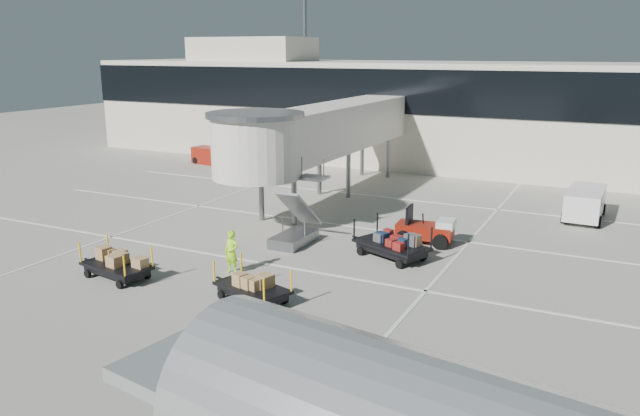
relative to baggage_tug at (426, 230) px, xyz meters
The scene contains 11 objects.
ground 8.99m from the baggage_tug, 117.85° to the right, with size 140.00×140.00×0.00m, color #B5B2A2.
lane_markings 5.09m from the baggage_tug, 163.85° to the left, with size 40.00×30.00×0.02m.
terminal 22.74m from the baggage_tug, 101.65° to the left, with size 64.00×12.11×15.20m.
jet_bridge 9.93m from the baggage_tug, 152.00° to the left, with size 5.70×20.40×6.03m.
baggage_tug is the anchor object (origin of this frame).
suitcase_cart 2.89m from the baggage_tug, 105.86° to the right, with size 4.13×2.81×1.61m.
box_cart_near 10.32m from the baggage_tug, 110.84° to the right, with size 3.62×2.22×1.39m.
box_cart_far 14.10m from the baggage_tug, 134.18° to the right, with size 3.70×1.92×1.42m.
ground_worker 9.61m from the baggage_tug, 128.29° to the right, with size 0.66×0.43×1.82m, color #9EEE19.
minivan 10.41m from the baggage_tug, 52.03° to the left, with size 2.03×4.41×1.65m.
belt_loader 25.20m from the baggage_tug, 149.32° to the left, with size 3.81×1.93×1.76m.
Camera 1 is at (12.28, -19.76, 8.96)m, focal length 35.00 mm.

